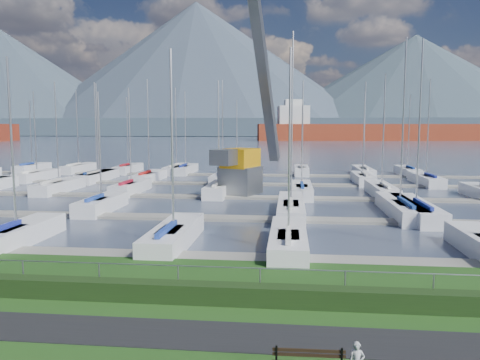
# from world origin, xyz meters

# --- Properties ---
(path) EXTENTS (160.00, 2.00, 0.04)m
(path) POSITION_xyz_m (0.00, -3.00, 0.01)
(path) COLOR black
(path) RESTS_ON grass
(water) EXTENTS (800.00, 540.00, 0.20)m
(water) POSITION_xyz_m (0.00, 260.00, -0.40)
(water) COLOR #424C61
(hedge) EXTENTS (80.00, 0.70, 0.70)m
(hedge) POSITION_xyz_m (0.00, -0.40, 0.35)
(hedge) COLOR #1B3112
(hedge) RESTS_ON grass
(fence) EXTENTS (80.00, 0.04, 0.04)m
(fence) POSITION_xyz_m (0.00, 0.00, 1.20)
(fence) COLOR gray
(fence) RESTS_ON grass
(foothill) EXTENTS (900.00, 80.00, 12.00)m
(foothill) POSITION_xyz_m (0.00, 330.00, 6.00)
(foothill) COLOR #435563
(foothill) RESTS_ON water
(mountains) EXTENTS (1190.00, 360.00, 115.00)m
(mountains) POSITION_xyz_m (7.35, 404.62, 46.68)
(mountains) COLOR #3C4957
(mountains) RESTS_ON water
(docks) EXTENTS (90.00, 41.60, 0.25)m
(docks) POSITION_xyz_m (0.00, 26.00, -0.22)
(docks) COLOR slate
(docks) RESTS_ON water
(person) EXTENTS (0.41, 0.29, 1.06)m
(person) POSITION_xyz_m (4.74, -4.90, 0.53)
(person) COLOR #ACADB3
(person) RESTS_ON grass
(crane) EXTENTS (6.09, 13.48, 22.35)m
(crane) POSITION_xyz_m (-1.16, 28.75, 5.33)
(crane) COLOR slate
(crane) RESTS_ON water
(cargo_ship_mid) EXTENTS (112.36, 30.15, 21.50)m
(cargo_ship_mid) POSITION_xyz_m (38.58, 213.21, 3.44)
(cargo_ship_mid) COLOR maroon
(cargo_ship_mid) RESTS_ON water
(sailboat_fleet) EXTENTS (75.67, 50.39, 13.56)m
(sailboat_fleet) POSITION_xyz_m (-3.10, 29.00, 5.47)
(sailboat_fleet) COLOR silver
(sailboat_fleet) RESTS_ON water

